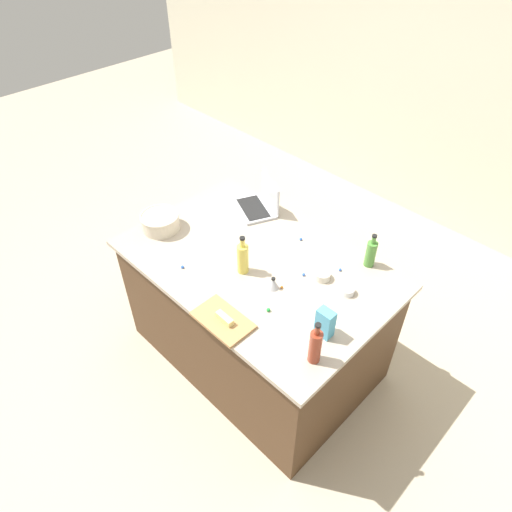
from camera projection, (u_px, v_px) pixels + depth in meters
The scene contains 23 objects.
ground_plane at pixel (256, 352), 3.39m from camera, with size 12.00×12.00×0.00m, color #B7A88E.
wall_back at pixel (462, 87), 3.82m from camera, with size 8.00×0.10×2.60m, color beige.
island_counter at pixel (256, 311), 3.09m from camera, with size 1.65×1.08×0.90m.
laptop at pixel (260, 203), 3.18m from camera, with size 0.37×0.34×0.22m.
mixing_bowl_large at pixel (160, 221), 3.01m from camera, with size 0.26×0.26×0.11m.
bottle_oil at pixel (243, 258), 2.67m from camera, with size 0.07×0.07×0.26m.
bottle_soy at pixel (315, 346), 2.19m from camera, with size 0.06×0.06×0.26m.
bottle_olive at pixel (371, 253), 2.72m from camera, with size 0.06×0.06×0.23m.
cutting_board at pixel (223, 320), 2.44m from camera, with size 0.33×0.20×0.02m, color #AD7F4C.
butter_stick_left at pixel (225, 318), 2.41m from camera, with size 0.11×0.04×0.04m, color #F4E58C.
ramekin_small at pixel (347, 291), 2.59m from camera, with size 0.08×0.08×0.04m, color white.
ramekin_medium at pixel (322, 276), 2.67m from camera, with size 0.09×0.09×0.05m, color beige.
kitchen_timer at pixel (273, 283), 2.61m from camera, with size 0.07×0.07×0.08m.
candy_bag at pixel (325, 323), 2.33m from camera, with size 0.09×0.06×0.17m, color #4CA5CC.
candy_0 at pixel (268, 310), 2.49m from camera, with size 0.02×0.02×0.02m, color green.
candy_1 at pixel (160, 227), 3.04m from camera, with size 0.02×0.02×0.02m, color orange.
candy_2 at pixel (340, 270), 2.73m from camera, with size 0.02×0.02×0.02m, color blue.
candy_3 at pixel (154, 228), 3.04m from camera, with size 0.02×0.02×0.02m, color green.
candy_4 at pixel (282, 287), 2.63m from camera, with size 0.01×0.01×0.01m, color orange.
candy_5 at pixel (301, 239), 2.95m from camera, with size 0.02×0.02×0.02m, color blue.
candy_6 at pixel (182, 267), 2.75m from camera, with size 0.02×0.02×0.02m, color blue.
candy_7 at pixel (304, 275), 2.70m from camera, with size 0.02×0.02×0.02m, color blue.
candy_8 at pixel (326, 275), 2.70m from camera, with size 0.02×0.02×0.02m, color blue.
Camera 1 is at (1.46, -1.46, 2.78)m, focal length 32.25 mm.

